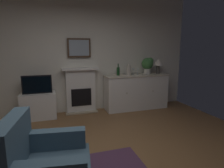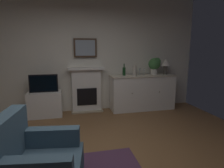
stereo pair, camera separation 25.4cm
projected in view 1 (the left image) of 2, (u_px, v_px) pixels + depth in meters
name	position (u px, v px, depth m)	size (l,w,h in m)	color
wall_rear	(75.00, 52.00, 4.64)	(5.93, 0.06, 2.95)	silver
fireplace_unit	(81.00, 90.00, 4.72)	(0.87, 0.30, 1.10)	white
framed_picture	(79.00, 48.00, 4.57)	(0.55, 0.04, 0.45)	#473323
sideboard_cabinet	(136.00, 92.00, 5.00)	(1.65, 0.49, 0.89)	white
table_lamp	(158.00, 63.00, 5.05)	(0.26, 0.26, 0.40)	#4C4742
wine_bottle	(118.00, 71.00, 4.79)	(0.08, 0.08, 0.29)	#193F1E
wine_glass_left	(133.00, 70.00, 4.89)	(0.07, 0.07, 0.16)	silver
wine_glass_center	(138.00, 70.00, 4.91)	(0.07, 0.07, 0.16)	silver
vase_decorative	(129.00, 70.00, 4.77)	(0.11, 0.11, 0.28)	beige
tv_cabinet	(39.00, 106.00, 4.32)	(0.75, 0.42, 0.58)	white
tv_set	(37.00, 85.00, 4.21)	(0.62, 0.07, 0.40)	black
potted_plant_small	(148.00, 64.00, 5.01)	(0.30, 0.30, 0.43)	beige
armchair	(44.00, 168.00, 1.93)	(0.91, 0.88, 0.92)	#3F596B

